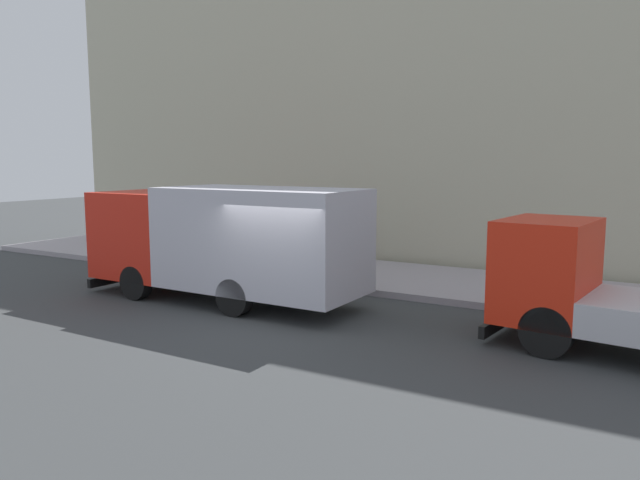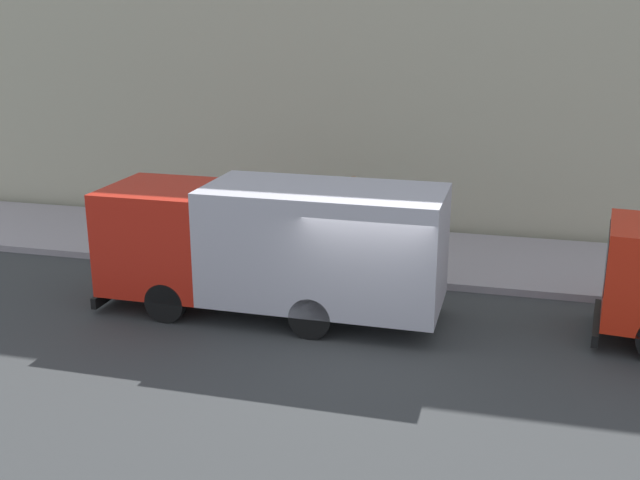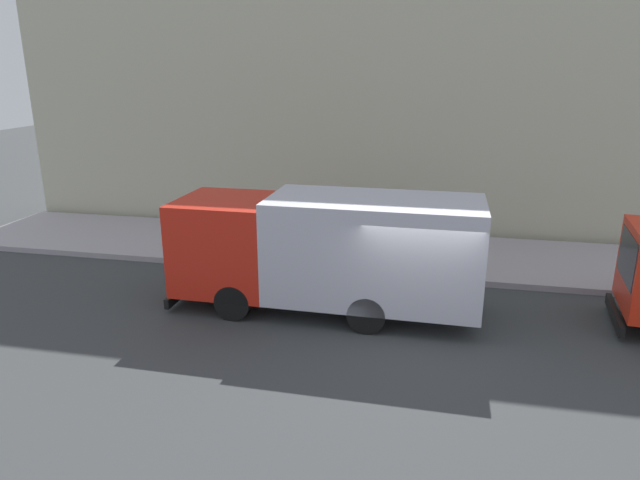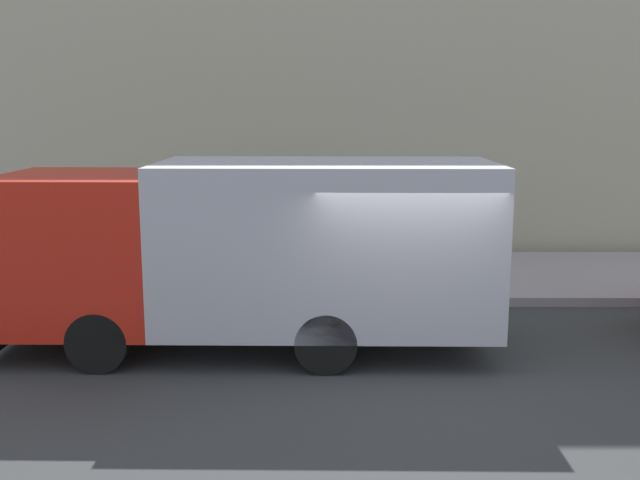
# 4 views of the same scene
# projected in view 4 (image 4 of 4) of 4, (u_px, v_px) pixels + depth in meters

# --- Properties ---
(ground) EXTENTS (80.00, 80.00, 0.00)m
(ground) POSITION_uv_depth(u_px,v_px,m) (404.00, 365.00, 10.33)
(ground) COLOR #393C3D
(sidewalk) EXTENTS (4.26, 30.00, 0.17)m
(sidewalk) POSITION_uv_depth(u_px,v_px,m) (377.00, 276.00, 15.36)
(sidewalk) COLOR #A8A0A6
(sidewalk) RESTS_ON ground
(building_facade) EXTENTS (0.50, 30.00, 10.83)m
(building_facade) POSITION_uv_depth(u_px,v_px,m) (372.00, 26.00, 16.98)
(building_facade) COLOR #BEB99D
(building_facade) RESTS_ON ground
(large_utility_truck) EXTENTS (2.41, 7.30, 2.81)m
(large_utility_truck) POSITION_uv_depth(u_px,v_px,m) (251.00, 246.00, 10.77)
(large_utility_truck) COLOR red
(large_utility_truck) RESTS_ON ground
(pedestrian_walking) EXTENTS (0.41, 0.41, 1.72)m
(pedestrian_walking) POSITION_uv_depth(u_px,v_px,m) (301.00, 221.00, 16.18)
(pedestrian_walking) COLOR #513251
(pedestrian_walking) RESTS_ON sidewalk
(traffic_cone_orange) EXTENTS (0.51, 0.51, 0.73)m
(traffic_cone_orange) POSITION_uv_depth(u_px,v_px,m) (125.00, 274.00, 13.49)
(traffic_cone_orange) COLOR orange
(traffic_cone_orange) RESTS_ON sidewalk
(street_sign_post) EXTENTS (0.44, 0.08, 2.26)m
(street_sign_post) POSITION_uv_depth(u_px,v_px,m) (217.00, 222.00, 13.28)
(street_sign_post) COLOR #4C5156
(street_sign_post) RESTS_ON sidewalk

